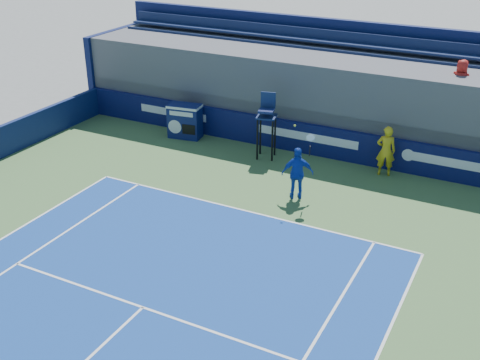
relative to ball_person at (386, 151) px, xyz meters
The scene contains 6 objects.
ball_person is the anchor object (origin of this frame).
back_hoarding 3.18m from the ball_person, 169.78° to the left, with size 20.40×0.21×1.20m.
match_clock 8.15m from the ball_person, behind, with size 1.42×0.92×1.40m.
umpire_chair 4.43m from the ball_person, behind, with size 0.85×0.85×2.48m.
tennis_player 3.69m from the ball_person, 123.65° to the right, with size 1.11×0.84×2.57m.
stadium_seating 4.16m from the ball_person, 139.87° to the left, with size 21.00×4.05×4.40m.
Camera 1 is at (7.45, -2.93, 9.01)m, focal length 45.00 mm.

